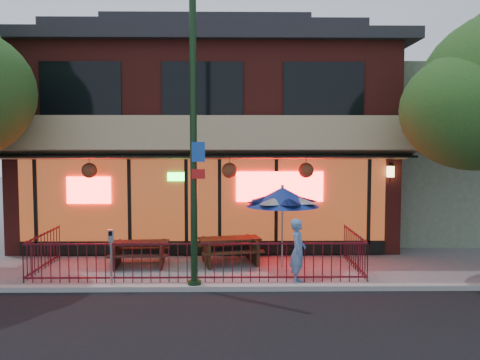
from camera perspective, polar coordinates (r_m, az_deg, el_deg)
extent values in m
plane|color=gray|center=(12.51, -5.00, -11.61)|extent=(80.00, 80.00, 0.00)
cube|color=#999993|center=(12.01, -5.18, -11.98)|extent=(80.00, 0.25, 0.12)
cube|color=maroon|center=(19.23, -3.49, 3.70)|extent=(12.00, 8.00, 6.50)
cube|color=#59230F|center=(15.31, -4.17, -2.41)|extent=(11.00, 0.06, 2.60)
cube|color=#FF0C0C|center=(15.23, 4.47, -0.74)|extent=(2.60, 0.04, 0.90)
cube|color=#FF0C0C|center=(15.77, -16.63, -1.10)|extent=(1.30, 0.04, 0.80)
cube|color=tan|center=(14.74, -4.32, 4.74)|extent=(12.20, 1.33, 1.26)
cube|color=black|center=(15.92, -17.48, 9.74)|extent=(2.40, 0.06, 1.60)
cube|color=black|center=(15.30, -4.24, 10.16)|extent=(2.40, 0.06, 1.60)
cube|color=black|center=(15.51, 9.37, 10.03)|extent=(2.40, 0.06, 1.60)
cube|color=black|center=(15.51, -4.15, -7.57)|extent=(11.00, 0.12, 0.40)
cube|color=#FFC672|center=(15.77, 16.54, 0.90)|extent=(0.18, 0.18, 0.32)
cube|color=gray|center=(21.31, 21.56, 2.79)|extent=(6.00, 7.00, 6.00)
cube|color=#50111B|center=(12.48, -4.96, -7.16)|extent=(8.40, 0.04, 0.04)
cube|color=#50111B|center=(12.67, -4.94, -10.84)|extent=(8.40, 0.04, 0.04)
cube|color=#50111B|center=(14.64, -21.28, -5.75)|extent=(0.04, 2.60, 0.04)
cube|color=#50111B|center=(14.12, 12.80, -5.93)|extent=(0.04, 2.60, 0.04)
cylinder|color=#50111B|center=(12.58, -4.95, -9.17)|extent=(0.02, 0.02, 1.00)
cylinder|color=black|center=(11.64, -5.25, 4.65)|extent=(0.16, 0.16, 7.00)
cylinder|color=black|center=(12.10, -5.14, -11.67)|extent=(0.32, 0.32, 0.20)
cube|color=#194CB2|center=(11.49, -4.70, 3.17)|extent=(0.30, 0.02, 0.45)
cube|color=red|center=(11.51, -4.69, 0.68)|extent=(0.30, 0.02, 0.22)
cube|color=#3A1C15|center=(14.53, -13.64, -8.16)|extent=(0.12, 1.15, 0.65)
cube|color=#3A1C15|center=(14.39, -8.71, -8.21)|extent=(0.12, 1.15, 0.65)
cube|color=#3A1C15|center=(14.38, -11.21, -6.92)|extent=(1.63, 0.76, 0.05)
cube|color=#3A1C15|center=(13.96, -11.43, -8.37)|extent=(1.60, 0.35, 0.04)
cube|color=#3A1C15|center=(14.91, -10.97, -7.56)|extent=(1.60, 0.35, 0.04)
cube|color=#332412|center=(14.36, -3.81, -8.10)|extent=(0.32, 1.22, 0.70)
cube|color=#332412|center=(14.62, 1.38, -7.87)|extent=(0.32, 1.22, 0.70)
cube|color=#332412|center=(14.41, -1.19, -6.63)|extent=(1.82, 1.06, 0.06)
cube|color=#332412|center=(13.96, -0.75, -8.16)|extent=(1.73, 0.62, 0.05)
cube|color=#332412|center=(14.96, -1.61, -7.33)|extent=(1.73, 0.62, 0.05)
cylinder|color=gray|center=(13.93, 4.76, -5.58)|extent=(0.05, 0.05, 2.09)
cone|color=navy|center=(13.81, 4.78, -1.88)|extent=(2.00, 1.99, 0.52)
sphere|color=gray|center=(13.78, 4.79, -0.70)|extent=(0.09, 0.10, 0.09)
imported|color=#5F87BF|center=(12.48, 6.52, -7.93)|extent=(0.50, 0.65, 1.57)
cylinder|color=#94959C|center=(12.27, -14.25, -9.28)|extent=(0.05, 0.05, 1.14)
cube|color=#94959C|center=(12.13, -14.31, -6.09)|extent=(0.15, 0.14, 0.29)
cube|color=black|center=(12.07, -14.37, -5.85)|extent=(0.08, 0.03, 0.10)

